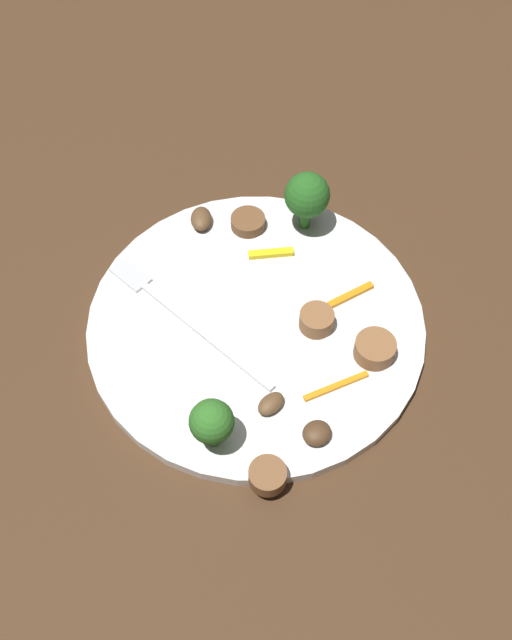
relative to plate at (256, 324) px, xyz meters
The scene contains 15 objects.
ground_plane 0.01m from the plate, ahead, with size 1.40×1.40×0.00m, color #422B19.
plate is the anchor object (origin of this frame).
fork 0.06m from the plate, 45.47° to the left, with size 0.18×0.04×0.00m.
broccoli_floret_0 0.12m from the plate, 124.34° to the left, with size 0.03×0.03×0.05m.
broccoli_floret_1 0.12m from the plate, 62.56° to the right, with size 0.04×0.04×0.06m.
sausage_slice_0 0.10m from the plate, 35.48° to the right, with size 0.03×0.03×0.01m, color brown.
sausage_slice_1 0.14m from the plate, 143.92° to the left, with size 0.03×0.03×0.01m, color brown.
sausage_slice_2 0.05m from the plate, 135.82° to the right, with size 0.03×0.03×0.02m, color brown.
sausage_slice_3 0.10m from the plate, 148.83° to the right, with size 0.03×0.03×0.02m, color brown.
mushroom_0 0.08m from the plate, 148.49° to the left, with size 0.02×0.01×0.01m, color brown.
mushroom_1 0.12m from the plate, 14.41° to the right, with size 0.03×0.02×0.01m, color brown.
mushroom_2 0.11m from the plate, 163.76° to the left, with size 0.02×0.02×0.01m, color #4C331E.
pepper_strip_0 0.09m from the plate, behind, with size 0.05×0.00×0.00m, color orange.
pepper_strip_1 0.08m from the plate, 112.86° to the right, with size 0.04×0.01×0.00m, color orange.
pepper_strip_3 0.07m from the plate, 50.23° to the right, with size 0.04×0.01×0.00m, color yellow.
Camera 1 is at (-0.25, 0.21, 0.50)m, focal length 40.14 mm.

